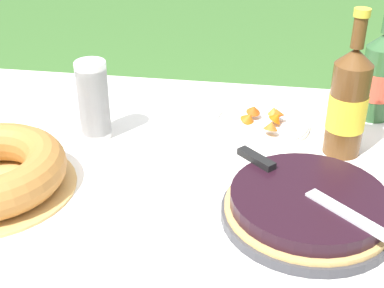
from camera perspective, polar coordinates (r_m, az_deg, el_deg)
garden_table at (r=1.17m, az=-14.23°, el=-6.66°), size 1.63×1.17×0.69m
tablecloth at (r=1.15m, az=-14.51°, el=-4.80°), size 1.64×1.18×0.10m
berry_tart at (r=1.01m, az=12.27°, el=-6.56°), size 0.32×0.32×0.06m
serving_knife at (r=1.01m, az=11.23°, el=-4.19°), size 0.29×0.27×0.01m
cup_stack at (r=1.26m, az=-10.47°, el=4.61°), size 0.07×0.07×0.19m
cider_bottle_green at (r=1.41m, az=19.31°, el=6.82°), size 0.09×0.09×0.30m
cider_bottle_amber at (r=1.21m, az=16.31°, el=4.26°), size 0.08×0.08×0.33m
snack_plate_near at (r=1.33m, az=7.48°, el=2.33°), size 0.24×0.24×0.05m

